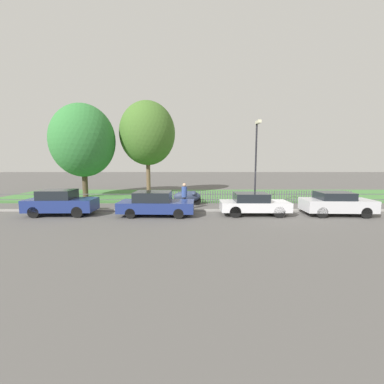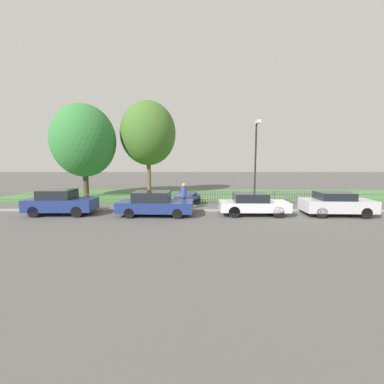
# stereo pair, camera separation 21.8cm
# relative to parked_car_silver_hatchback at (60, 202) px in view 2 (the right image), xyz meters

# --- Properties ---
(ground_plane) EXTENTS (120.00, 120.00, 0.00)m
(ground_plane) POSITION_rel_parked_car_silver_hatchback_xyz_m (12.25, 1.07, -0.75)
(ground_plane) COLOR #565451
(kerb_stone) EXTENTS (42.65, 0.20, 0.12)m
(kerb_stone) POSITION_rel_parked_car_silver_hatchback_xyz_m (12.25, 1.17, -0.69)
(kerb_stone) COLOR gray
(kerb_stone) RESTS_ON ground
(grass_strip) EXTENTS (42.65, 9.24, 0.01)m
(grass_strip) POSITION_rel_parked_car_silver_hatchback_xyz_m (12.25, 8.87, -0.74)
(grass_strip) COLOR #477F3D
(grass_strip) RESTS_ON ground
(park_fence) EXTENTS (42.65, 0.05, 0.95)m
(park_fence) POSITION_rel_parked_car_silver_hatchback_xyz_m (12.25, 4.26, -0.27)
(park_fence) COLOR #4C4C51
(park_fence) RESTS_ON ground
(parked_car_silver_hatchback) EXTENTS (3.90, 1.72, 1.48)m
(parked_car_silver_hatchback) POSITION_rel_parked_car_silver_hatchback_xyz_m (0.00, 0.00, 0.00)
(parked_car_silver_hatchback) COLOR navy
(parked_car_silver_hatchback) RESTS_ON ground
(parked_car_black_saloon) EXTENTS (4.33, 1.97, 1.40)m
(parked_car_black_saloon) POSITION_rel_parked_car_silver_hatchback_xyz_m (5.55, -0.10, -0.05)
(parked_car_black_saloon) COLOR navy
(parked_car_black_saloon) RESTS_ON ground
(parked_car_navy_estate) EXTENTS (3.94, 1.66, 1.29)m
(parked_car_navy_estate) POSITION_rel_parked_car_silver_hatchback_xyz_m (11.24, 0.03, -0.08)
(parked_car_navy_estate) COLOR silver
(parked_car_navy_estate) RESTS_ON ground
(parked_car_red_compact) EXTENTS (3.90, 1.87, 1.37)m
(parked_car_red_compact) POSITION_rel_parked_car_silver_hatchback_xyz_m (16.04, -0.05, -0.04)
(parked_car_red_compact) COLOR #BCBCC1
(parked_car_red_compact) RESTS_ON ground
(covered_motorcycle) EXTENTS (2.01, 0.96, 1.03)m
(covered_motorcycle) POSITION_rel_parked_car_silver_hatchback_xyz_m (7.36, 3.45, -0.11)
(covered_motorcycle) COLOR black
(covered_motorcycle) RESTS_ON ground
(tree_nearest_kerb) EXTENTS (5.41, 5.41, 8.01)m
(tree_nearest_kerb) POSITION_rel_parked_car_silver_hatchback_xyz_m (-1.73, 7.66, 4.14)
(tree_nearest_kerb) COLOR #473828
(tree_nearest_kerb) RESTS_ON ground
(tree_behind_motorcycle) EXTENTS (5.10, 5.10, 8.64)m
(tree_behind_motorcycle) POSITION_rel_parked_car_silver_hatchback_xyz_m (3.53, 9.44, 4.95)
(tree_behind_motorcycle) COLOR brown
(tree_behind_motorcycle) RESTS_ON ground
(pedestrian_near_fence) EXTENTS (0.41, 0.41, 1.74)m
(pedestrian_near_fence) POSITION_rel_parked_car_silver_hatchback_xyz_m (7.16, 1.61, 0.24)
(pedestrian_near_fence) COLOR black
(pedestrian_near_fence) RESTS_ON ground
(street_lamp) EXTENTS (0.20, 0.79, 5.62)m
(street_lamp) POSITION_rel_parked_car_silver_hatchback_xyz_m (11.74, 1.68, 2.80)
(street_lamp) COLOR black
(street_lamp) RESTS_ON ground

